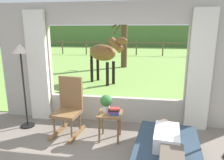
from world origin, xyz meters
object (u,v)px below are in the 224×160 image
Objects in this scene: side_table at (110,118)px; floor_lamp_left at (21,61)px; pasture_tree at (124,37)px; potted_plant at (106,102)px; reclining_person at (168,145)px; rocking_chair at (69,106)px; horse at (104,53)px; book_stack at (114,111)px.

side_table is 2.08m from floor_lamp_left.
pasture_tree reaches higher than side_table.
reclining_person is at bearing -45.45° from potted_plant.
pasture_tree reaches higher than rocking_chair.
reclining_person is at bearing -23.94° from floor_lamp_left.
horse is 3.61m from pasture_tree.
pasture_tree is at bearing 94.69° from rocking_chair.
potted_plant is (0.75, -0.08, 0.16)m from rocking_chair.
reclining_person is 8.71m from pasture_tree.
reclining_person is 1.28× the size of rocking_chair.
floor_lamp_left is at bearing 162.77° from reclining_person.
reclining_person is 5.31m from horse.
floor_lamp_left is 3.86m from horse.
reclining_person is at bearing 54.44° from horse.
horse reaches higher than side_table.
pasture_tree reaches higher than reclining_person.
reclining_person is 2.76× the size of side_table.
potted_plant is 4.03m from horse.
reclining_person is at bearing -80.43° from pasture_tree.
rocking_chair is 0.64× the size of floor_lamp_left.
side_table is at bearing -36.87° from potted_plant.
side_table is 7.66m from pasture_tree.
reclining_person is 2.09m from rocking_chair.
reclining_person is 6.72× the size of book_stack.
pasture_tree reaches higher than potted_plant.
book_stack is 2.09m from floor_lamp_left.
side_table is at bearing -86.19° from pasture_tree.
book_stack is 4.20m from horse.
book_stack is 0.12× the size of floor_lamp_left.
side_table is at bearing 140.63° from reclining_person.
rocking_chair reaches higher than book_stack.
rocking_chair reaches higher than potted_plant.
rocking_chair is 1.31m from floor_lamp_left.
potted_plant is at bearing -86.76° from pasture_tree.
side_table is (0.83, -0.14, -0.12)m from rocking_chair.
side_table is at bearing -7.88° from floor_lamp_left.
pasture_tree is (-0.59, 7.61, 1.04)m from book_stack.
pasture_tree is (0.33, 7.41, 1.08)m from rocking_chair.
pasture_tree is (0.37, 3.56, 0.47)m from horse.
reclining_person is 1.35m from side_table.
rocking_chair is at bearing -92.56° from pasture_tree.
horse is (-1.81, 4.96, 0.63)m from reclining_person.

